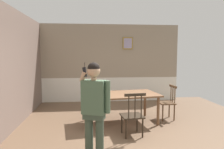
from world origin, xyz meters
TOP-DOWN VIEW (x-y plane):
  - ground_plane at (0.00, 0.00)m, footprint 7.58×7.58m
  - room_back_partition at (0.00, 3.45)m, footprint 5.21×0.17m
  - dining_table at (0.04, 0.80)m, footprint 2.05×1.31m
  - chair_near_window at (1.37, 0.99)m, footprint 0.43×0.43m
  - chair_by_doorway at (0.17, -0.10)m, footprint 0.51×0.51m
  - person_figure at (-0.67, -1.07)m, footprint 0.52×0.34m

SIDE VIEW (x-z plane):
  - ground_plane at x=0.00m, z-range 0.00..0.00m
  - chair_by_doorway at x=0.17m, z-range -0.02..0.96m
  - chair_near_window at x=1.37m, z-range 0.00..0.94m
  - dining_table at x=0.04m, z-range 0.31..1.08m
  - person_figure at x=-0.67m, z-range 0.12..1.78m
  - room_back_partition at x=0.00m, z-range -0.05..2.84m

